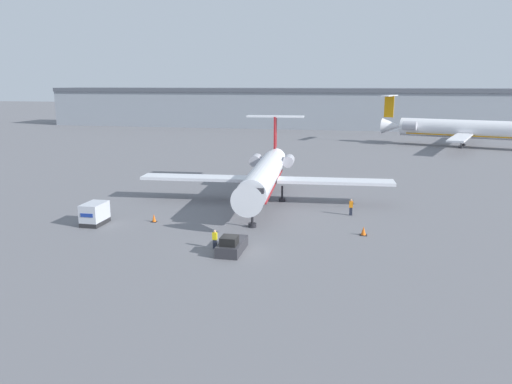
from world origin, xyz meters
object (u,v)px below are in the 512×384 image
Objects in this scene: worker_by_wing at (351,207)px; traffic_cone_right at (364,231)px; worker_near_tug at (215,239)px; luggage_cart at (95,214)px; traffic_cone_left at (154,218)px; airplane_main at (265,174)px; pushback_tug at (232,245)px; airplane_parked_far_left at (470,129)px.

traffic_cone_right is at bearing -79.39° from worker_by_wing.
worker_near_tug is 0.92× the size of worker_by_wing.
luggage_cart is 3.59× the size of traffic_cone_left.
airplane_main reaches higher than traffic_cone_left.
traffic_cone_right is (12.57, 6.52, -0.46)m from worker_near_tug.
traffic_cone_left is (5.45, 2.06, -0.71)m from luggage_cart.
traffic_cone_left is 1.00× the size of traffic_cone_right.
airplane_main reaches higher than worker_near_tug.
luggage_cart is at bearing -160.66° from worker_by_wing.
worker_by_wing reaches higher than worker_near_tug.
pushback_tug is at bearing -35.93° from traffic_cone_left.
airplane_main is 16.73× the size of worker_by_wing.
luggage_cart is 26.70m from worker_by_wing.
worker_near_tug is at bearing -129.65° from worker_by_wing.
worker_near_tug reaches higher than pushback_tug.
airplane_parked_far_left is at bearing 69.18° from worker_by_wing.
pushback_tug is 85.04m from airplane_parked_far_left.
traffic_cone_left is 83.26m from airplane_parked_far_left.
airplane_main is 18.20× the size of worker_near_tug.
airplane_parked_far_left is (24.26, 63.81, 3.02)m from worker_by_wing.
traffic_cone_right is at bearing -0.75° from traffic_cone_left.
pushback_tug is 2.31× the size of worker_by_wing.
airplane_parked_far_left is (35.50, 77.38, 3.11)m from worker_near_tug.
luggage_cart is 14.73m from worker_near_tug.
airplane_main reaches higher than worker_by_wing.
worker_near_tug is (-1.07, -17.41, -2.57)m from airplane_main.
worker_near_tug is 1.99× the size of traffic_cone_right.
pushback_tug is 17.08m from worker_by_wing.
worker_near_tug is (13.95, -4.73, -0.25)m from luggage_cart.
traffic_cone_right is at bearing -43.45° from airplane_main.
traffic_cone_left is 21.06m from traffic_cone_right.
airplane_main is 36.12× the size of traffic_cone_right.
luggage_cart is (-15.60, 5.29, 0.53)m from pushback_tug.
luggage_cart reaches higher than pushback_tug.
worker_by_wing is at bearing 18.95° from traffic_cone_left.
worker_near_tug is 17.62m from worker_by_wing.
airplane_main is 36.00× the size of traffic_cone_left.
pushback_tug reaches higher than traffic_cone_right.
traffic_cone_right is 0.02× the size of airplane_parked_far_left.
worker_near_tug is 0.04× the size of airplane_parked_far_left.
worker_near_tug reaches higher than traffic_cone_left.
pushback_tug reaches higher than traffic_cone_left.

